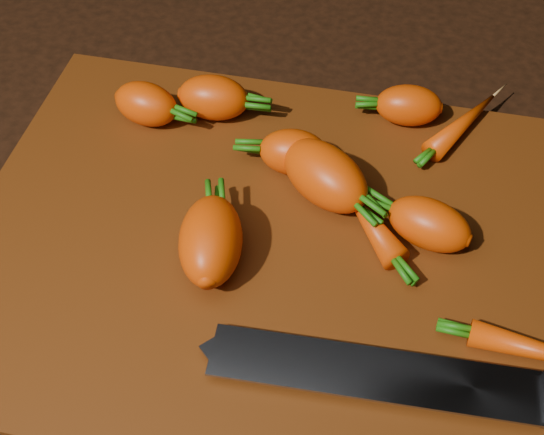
# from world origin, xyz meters

# --- Properties ---
(ground) EXTENTS (2.00, 2.00, 0.01)m
(ground) POSITION_xyz_m (0.00, 0.00, -0.01)
(ground) COLOR black
(cutting_board) EXTENTS (0.50, 0.40, 0.01)m
(cutting_board) POSITION_xyz_m (0.00, 0.00, 0.01)
(cutting_board) COLOR #552407
(cutting_board) RESTS_ON ground
(carrot_0) EXTENTS (0.07, 0.04, 0.04)m
(carrot_0) POSITION_xyz_m (-0.08, 0.14, 0.03)
(carrot_0) COLOR #EC4100
(carrot_0) RESTS_ON cutting_board
(carrot_1) EXTENTS (0.06, 0.04, 0.04)m
(carrot_1) POSITION_xyz_m (0.00, 0.09, 0.03)
(carrot_1) COLOR #EC4100
(carrot_1) RESTS_ON cutting_board
(carrot_2) EXTENTS (0.10, 0.09, 0.05)m
(carrot_2) POSITION_xyz_m (0.03, 0.06, 0.04)
(carrot_2) COLOR #EC4100
(carrot_2) RESTS_ON cutting_board
(carrot_3) EXTENTS (0.06, 0.09, 0.05)m
(carrot_3) POSITION_xyz_m (-0.04, -0.03, 0.04)
(carrot_3) COLOR #EC4100
(carrot_3) RESTS_ON cutting_board
(carrot_4) EXTENTS (0.06, 0.04, 0.04)m
(carrot_4) POSITION_xyz_m (0.09, 0.17, 0.03)
(carrot_4) COLOR #EC4100
(carrot_4) RESTS_ON cutting_board
(carrot_5) EXTENTS (0.07, 0.05, 0.04)m
(carrot_5) POSITION_xyz_m (-0.14, 0.12, 0.03)
(carrot_5) COLOR #EC4100
(carrot_5) RESTS_ON cutting_board
(carrot_6) EXTENTS (0.08, 0.06, 0.04)m
(carrot_6) POSITION_xyz_m (0.12, 0.03, 0.03)
(carrot_6) COLOR #EC4100
(carrot_6) RESTS_ON cutting_board
(carrot_7) EXTENTS (0.07, 0.10, 0.02)m
(carrot_7) POSITION_xyz_m (0.15, 0.17, 0.02)
(carrot_7) COLOR #EC4100
(carrot_7) RESTS_ON cutting_board
(carrot_9) EXTENTS (0.07, 0.09, 0.02)m
(carrot_9) POSITION_xyz_m (0.08, 0.03, 0.02)
(carrot_9) COLOR #EC4100
(carrot_9) RESTS_ON cutting_board
(knife) EXTENTS (0.38, 0.05, 0.02)m
(knife) POSITION_xyz_m (0.12, -0.11, 0.02)
(knife) COLOR gray
(knife) RESTS_ON cutting_board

